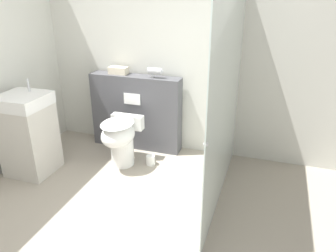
{
  "coord_description": "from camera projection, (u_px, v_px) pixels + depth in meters",
  "views": [
    {
      "loc": [
        1.16,
        -1.88,
        2.0
      ],
      "look_at": [
        0.16,
        1.14,
        0.63
      ],
      "focal_mm": 35.0,
      "sensor_mm": 36.0,
      "label": 1
    }
  ],
  "objects": [
    {
      "name": "wall_back",
      "position": [
        176.0,
        53.0,
        3.95
      ],
      "size": [
        8.0,
        0.06,
        2.5
      ],
      "color": "silver",
      "rests_on": "ground_plane"
    },
    {
      "name": "partition_panel",
      "position": [
        136.0,
        112.0,
        4.25
      ],
      "size": [
        1.18,
        0.22,
        0.97
      ],
      "color": "#4C4C51",
      "rests_on": "ground_plane"
    },
    {
      "name": "folded_towel",
      "position": [
        118.0,
        70.0,
        4.12
      ],
      "size": [
        0.23,
        0.13,
        0.09
      ],
      "color": "beige",
      "rests_on": "partition_panel"
    },
    {
      "name": "spare_toilet_roll",
      "position": [
        151.0,
        160.0,
        3.95
      ],
      "size": [
        0.1,
        0.1,
        0.12
      ],
      "color": "white",
      "rests_on": "ground_plane"
    },
    {
      "name": "toilet",
      "position": [
        120.0,
        138.0,
        3.82
      ],
      "size": [
        0.39,
        0.56,
        0.58
      ],
      "color": "white",
      "rests_on": "ground_plane"
    },
    {
      "name": "ground_plane",
      "position": [
        108.0,
        243.0,
        2.76
      ],
      "size": [
        12.0,
        12.0,
        0.0
      ],
      "primitive_type": "plane",
      "color": "#9E9384"
    },
    {
      "name": "shower_glass",
      "position": [
        227.0,
        99.0,
        2.99
      ],
      "size": [
        0.04,
        1.82,
        2.09
      ],
      "color": "silver",
      "rests_on": "ground_plane"
    },
    {
      "name": "hair_drier",
      "position": [
        156.0,
        71.0,
        3.92
      ],
      "size": [
        0.2,
        0.07,
        0.12
      ],
      "color": "#B7B7BC",
      "rests_on": "partition_panel"
    },
    {
      "name": "sink_vanity",
      "position": [
        28.0,
        134.0,
        3.66
      ],
      "size": [
        0.49,
        0.48,
        1.07
      ],
      "color": "beige",
      "rests_on": "ground_plane"
    }
  ]
}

